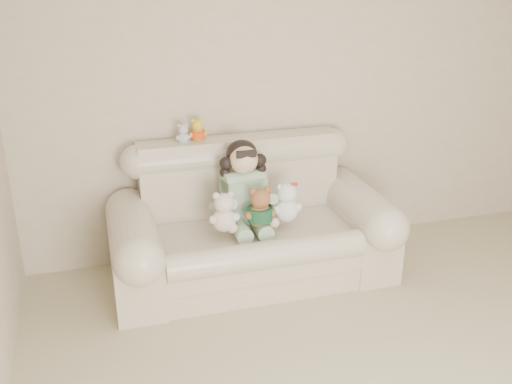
{
  "coord_description": "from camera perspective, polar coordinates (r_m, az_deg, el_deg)",
  "views": [
    {
      "loc": [
        -1.63,
        -1.84,
        2.32
      ],
      "look_at": [
        -0.55,
        1.9,
        0.75
      ],
      "focal_mm": 41.06,
      "sensor_mm": 36.0,
      "label": 1
    }
  ],
  "objects": [
    {
      "name": "sofa",
      "position": [
        4.37,
        -0.37,
        -2.39
      ],
      "size": [
        2.1,
        0.95,
        1.03
      ],
      "primitive_type": null,
      "color": "beige",
      "rests_on": "floor"
    },
    {
      "name": "cream_teddy",
      "position": [
        4.12,
        -3.16,
        -1.57
      ],
      "size": [
        0.23,
        0.18,
        0.35
      ],
      "primitive_type": null,
      "rotation": [
        0.0,
        0.0,
        0.05
      ],
      "color": "beige",
      "rests_on": "sofa"
    },
    {
      "name": "grey_mini_plush",
      "position": [
        4.41,
        -7.12,
        5.82
      ],
      "size": [
        0.14,
        0.12,
        0.18
      ],
      "primitive_type": null,
      "rotation": [
        0.0,
        0.0,
        0.3
      ],
      "color": "silver",
      "rests_on": "sofa"
    },
    {
      "name": "brown_teddy",
      "position": [
        4.17,
        0.39,
        -1.14
      ],
      "size": [
        0.26,
        0.22,
        0.36
      ],
      "primitive_type": null,
      "rotation": [
        0.0,
        0.0,
        0.22
      ],
      "color": "brown",
      "rests_on": "sofa"
    },
    {
      "name": "seated_child",
      "position": [
        4.34,
        -1.21,
        0.84
      ],
      "size": [
        0.47,
        0.55,
        0.67
      ],
      "primitive_type": null,
      "rotation": [
        0.0,
        0.0,
        0.16
      ],
      "color": "#377C3E",
      "rests_on": "sofa"
    },
    {
      "name": "wall_back",
      "position": [
        4.74,
        4.37,
        9.52
      ],
      "size": [
        4.5,
        0.0,
        4.5
      ],
      "primitive_type": "plane",
      "rotation": [
        1.57,
        0.0,
        0.0
      ],
      "color": "beige",
      "rests_on": "ground"
    },
    {
      "name": "white_cat",
      "position": [
        4.27,
        2.97,
        -0.61
      ],
      "size": [
        0.29,
        0.26,
        0.36
      ],
      "primitive_type": null,
      "rotation": [
        0.0,
        0.0,
        -0.43
      ],
      "color": "white",
      "rests_on": "sofa"
    },
    {
      "name": "yellow_mini_bear",
      "position": [
        4.44,
        -5.7,
        6.19
      ],
      "size": [
        0.17,
        0.15,
        0.22
      ],
      "primitive_type": null,
      "rotation": [
        0.0,
        0.0,
        0.34
      ],
      "color": "yellow",
      "rests_on": "sofa"
    }
  ]
}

